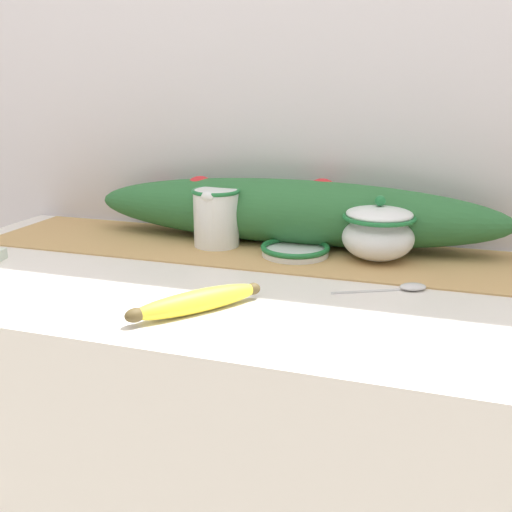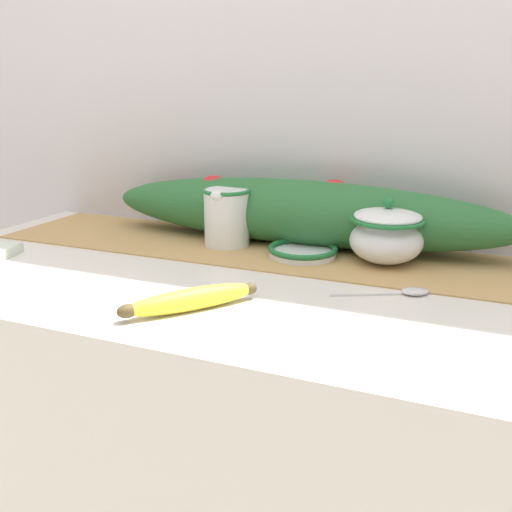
{
  "view_description": "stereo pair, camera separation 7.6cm",
  "coord_description": "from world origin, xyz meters",
  "px_view_note": "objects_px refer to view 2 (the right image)",
  "views": [
    {
      "loc": [
        0.28,
        -0.87,
        1.17
      ],
      "look_at": [
        0.01,
        -0.04,
        0.91
      ],
      "focal_mm": 40.0,
      "sensor_mm": 36.0,
      "label": 1
    },
    {
      "loc": [
        0.35,
        -0.85,
        1.17
      ],
      "look_at": [
        0.01,
        -0.04,
        0.91
      ],
      "focal_mm": 40.0,
      "sensor_mm": 36.0,
      "label": 2
    }
  ],
  "objects_px": {
    "small_dish": "(303,251)",
    "spoon": "(410,292)",
    "sugar_bowl": "(387,234)",
    "cream_pitcher": "(227,215)",
    "banana": "(191,299)"
  },
  "relations": [
    {
      "from": "small_dish",
      "to": "spoon",
      "type": "relative_size",
      "value": 0.89
    },
    {
      "from": "sugar_bowl",
      "to": "spoon",
      "type": "height_order",
      "value": "sugar_bowl"
    },
    {
      "from": "cream_pitcher",
      "to": "sugar_bowl",
      "type": "relative_size",
      "value": 0.89
    },
    {
      "from": "spoon",
      "to": "banana",
      "type": "bearing_deg",
      "value": -172.68
    },
    {
      "from": "banana",
      "to": "spoon",
      "type": "distance_m",
      "value": 0.34
    },
    {
      "from": "small_dish",
      "to": "spoon",
      "type": "xyz_separation_m",
      "value": [
        0.22,
        -0.13,
        -0.01
      ]
    },
    {
      "from": "spoon",
      "to": "cream_pitcher",
      "type": "bearing_deg",
      "value": 132.76
    },
    {
      "from": "cream_pitcher",
      "to": "spoon",
      "type": "distance_m",
      "value": 0.42
    },
    {
      "from": "small_dish",
      "to": "banana",
      "type": "relative_size",
      "value": 0.73
    },
    {
      "from": "sugar_bowl",
      "to": "spoon",
      "type": "xyz_separation_m",
      "value": [
        0.07,
        -0.14,
        -0.05
      ]
    },
    {
      "from": "small_dish",
      "to": "banana",
      "type": "height_order",
      "value": "banana"
    },
    {
      "from": "small_dish",
      "to": "cream_pitcher",
      "type": "bearing_deg",
      "value": 172.93
    },
    {
      "from": "cream_pitcher",
      "to": "sugar_bowl",
      "type": "height_order",
      "value": "sugar_bowl"
    },
    {
      "from": "sugar_bowl",
      "to": "small_dish",
      "type": "height_order",
      "value": "sugar_bowl"
    },
    {
      "from": "small_dish",
      "to": "spoon",
      "type": "bearing_deg",
      "value": -30.03
    }
  ]
}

